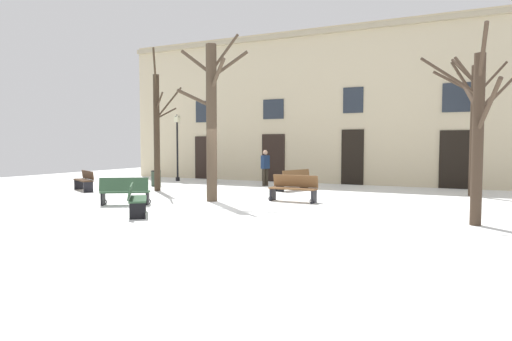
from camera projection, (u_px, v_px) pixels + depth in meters
The scene contains 15 objects.
ground_plane at pixel (234, 203), 14.85m from camera, with size 35.75×35.75×0.00m, color white.
building_facade at pixel (316, 106), 22.51m from camera, with size 22.35×0.60×7.79m.
tree_right_of_center at pixel (157, 130), 18.60m from camera, with size 1.15×1.95×5.79m.
tree_left_of_center at pixel (211, 117), 15.26m from camera, with size 2.38×1.25×5.75m.
tree_near_facade at pixel (477, 129), 10.71m from camera, with size 2.28×2.63×4.65m.
tree_center at pixel (473, 121), 16.82m from camera, with size 2.62×1.50×5.46m.
streetlamp at pixel (177, 140), 23.77m from camera, with size 0.30×0.30×3.57m.
litter_bin at pixel (156, 178), 20.87m from camera, with size 0.47×0.47×0.74m.
bench_far_corner at pixel (84, 180), 18.81m from camera, with size 1.62×1.14×0.86m.
bench_back_to_back_right at pixel (125, 191), 14.40m from camera, with size 1.58×1.21×0.92m.
bench_by_litter_bin at pixel (294, 188), 15.29m from camera, with size 1.70×0.56×0.92m.
bench_back_to_back_left at pixel (136, 199), 12.37m from camera, with size 1.33×1.48×0.87m.
bench_facing_shops at pixel (293, 179), 19.02m from camera, with size 1.03×1.84×0.89m.
person_by_shop_door at pixel (265, 166), 21.00m from camera, with size 0.36×0.44×1.70m.
person_strolling at pixel (215, 166), 23.03m from camera, with size 0.36×0.44×1.58m.
Camera 1 is at (7.04, -12.99, 1.99)m, focal length 31.13 mm.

